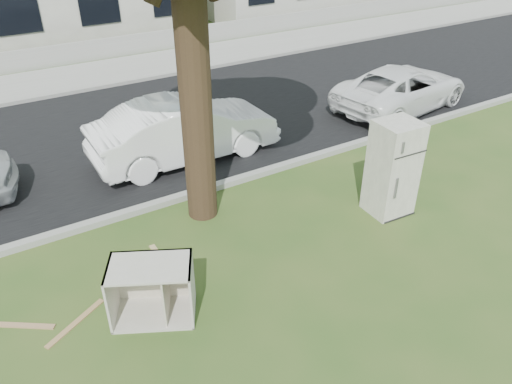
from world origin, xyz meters
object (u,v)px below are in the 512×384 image
cabinet (152,291)px  car_right (402,88)px  car_center (185,130)px  fridge (393,168)px

cabinet → car_right: (8.71, 3.83, 0.14)m
car_right → cabinet: bearing=105.1°
cabinet → car_center: size_ratio=0.27×
fridge → cabinet: 4.77m
car_center → car_right: car_center is taller
car_center → car_right: size_ratio=0.99×
fridge → cabinet: bearing=-173.3°
car_center → fridge: bearing=-149.7°
car_center → cabinet: bearing=150.0°
fridge → car_right: 5.35m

